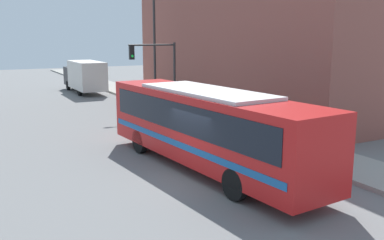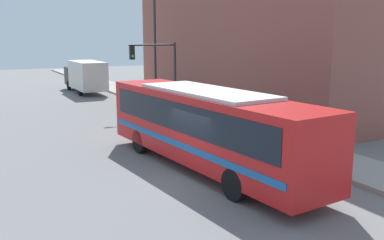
% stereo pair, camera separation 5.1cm
% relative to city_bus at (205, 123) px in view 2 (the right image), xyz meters
% --- Properties ---
extents(ground_plane, '(120.00, 120.00, 0.00)m').
position_rel_city_bus_xyz_m(ground_plane, '(-0.82, -0.92, -1.83)').
color(ground_plane, slate).
extents(sidewalk, '(2.85, 70.00, 0.17)m').
position_rel_city_bus_xyz_m(sidewalk, '(5.10, 19.08, -1.75)').
color(sidewalk, gray).
rests_on(sidewalk, ground_plane).
extents(building_facade, '(6.00, 22.86, 10.71)m').
position_rel_city_bus_xyz_m(building_facade, '(9.53, 11.51, 3.52)').
color(building_facade, brown).
rests_on(building_facade, ground_plane).
extents(city_bus, '(3.43, 11.73, 3.15)m').
position_rel_city_bus_xyz_m(city_bus, '(0.00, 0.00, 0.00)').
color(city_bus, red).
rests_on(city_bus, ground_plane).
extents(delivery_truck, '(2.24, 7.85, 2.93)m').
position_rel_city_bus_xyz_m(delivery_truck, '(1.75, 25.52, -0.23)').
color(delivery_truck, silver).
rests_on(delivery_truck, ground_plane).
extents(fire_hydrant, '(0.26, 0.35, 0.81)m').
position_rel_city_bus_xyz_m(fire_hydrant, '(4.28, 2.08, -1.26)').
color(fire_hydrant, gold).
rests_on(fire_hydrant, sidewalk).
extents(traffic_light_pole, '(3.28, 0.35, 4.57)m').
position_rel_city_bus_xyz_m(traffic_light_pole, '(3.21, 11.92, 1.52)').
color(traffic_light_pole, '#2D2D2D').
rests_on(traffic_light_pole, sidewalk).
extents(parking_meter, '(0.14, 0.14, 1.22)m').
position_rel_city_bus_xyz_m(parking_meter, '(4.28, 6.17, -0.83)').
color(parking_meter, '#2D2D2D').
rests_on(parking_meter, sidewalk).
extents(street_lamp, '(2.71, 0.28, 8.14)m').
position_rel_city_bus_xyz_m(street_lamp, '(4.20, 15.49, 3.12)').
color(street_lamp, '#2D2D2D').
rests_on(street_lamp, sidewalk).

